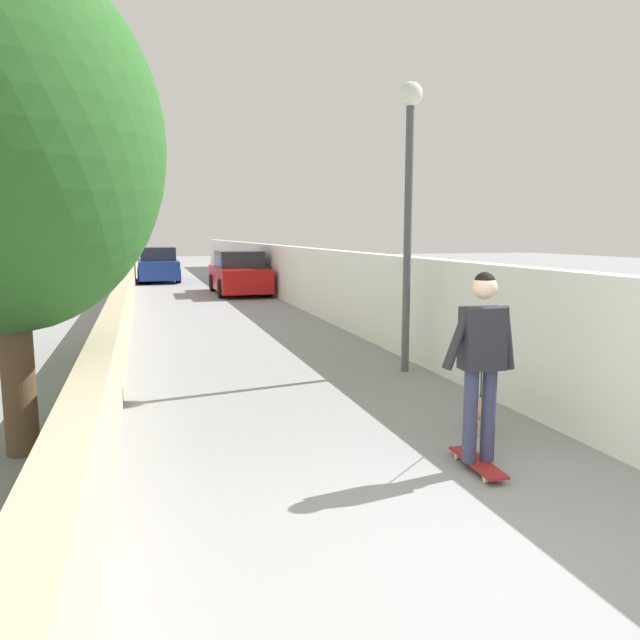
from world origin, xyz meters
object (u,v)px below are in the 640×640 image
person_skateboarder (482,352)px  lamp_post (409,178)px  skateboard (477,462)px  tree_left_near (1,176)px  tree_left_mid (1,143)px  car_near (239,274)px  dog (479,407)px  car_far (158,265)px

person_skateboarder → lamp_post: bearing=-15.1°
lamp_post → skateboard: (-3.81, 1.03, -2.92)m
tree_left_near → tree_left_mid: tree_left_mid is taller
lamp_post → car_near: (12.77, 0.60, -2.27)m
tree_left_near → car_near: tree_left_near is taller
skateboard → person_skateboarder: person_skateboarder is taller
tree_left_mid → person_skateboarder: (-1.66, -4.09, -1.87)m
tree_left_mid → dog: (-0.72, -4.67, -2.71)m
tree_left_mid → car_near: (14.92, -4.52, -2.26)m
dog → car_far: (22.25, 2.77, 0.44)m
tree_left_near → dog: size_ratio=3.73×
dog → car_far: bearing=7.1°
tree_left_near → skateboard: tree_left_near is taller
tree_left_mid → car_far: tree_left_mid is taller
car_near → car_far: same height
lamp_post → skateboard: size_ratio=5.39×
lamp_post → car_near: bearing=2.7°
lamp_post → skateboard: bearing=164.9°
lamp_post → person_skateboarder: 4.37m
skateboard → car_near: size_ratio=0.20×
tree_left_near → car_far: (17.03, -2.80, -2.35)m
tree_left_mid → lamp_post: tree_left_mid is taller
tree_left_near → person_skateboarder: tree_left_near is taller
tree_left_near → lamp_post: 6.46m
skateboard → dog: dog is taller
car_near → car_far: bearing=21.6°
tree_left_near → car_far: bearing=-9.3°
tree_left_near → lamp_post: (-2.35, -6.01, -0.08)m
skateboard → car_far: car_far is taller
skateboard → car_far: 23.31m
lamp_post → dog: size_ratio=3.55×
tree_left_mid → car_near: 15.75m
skateboard → lamp_post: bearing=-15.1°
tree_left_near → car_near: 11.98m
tree_left_near → tree_left_mid: size_ratio=0.96×
person_skateboarder → car_far: person_skateboarder is taller
tree_left_near → car_far: tree_left_near is taller
lamp_post → car_near: size_ratio=1.07×
tree_left_near → skateboard: 8.48m
tree_left_near → skateboard: bearing=-141.0°
lamp_post → dog: 3.97m
lamp_post → person_skateboarder: size_ratio=2.52×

